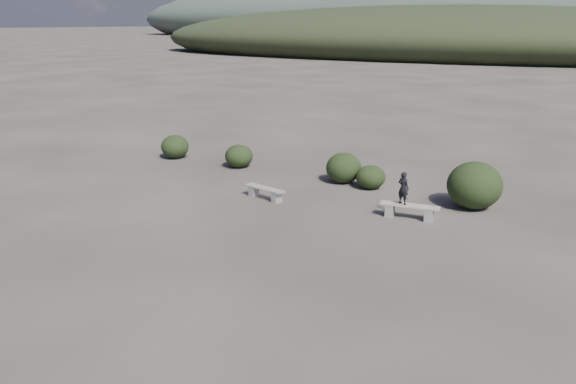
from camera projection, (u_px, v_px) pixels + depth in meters
The scene contains 9 objects.
ground at pixel (233, 277), 13.28m from camera, with size 1200.00×1200.00×0.00m, color #302A25.
bench_left at pixel (265, 192), 19.05m from camera, with size 1.65×0.64×0.40m.
bench_right at pixel (409, 210), 17.13m from camera, with size 1.83×0.63×0.45m.
seated_person at pixel (403, 188), 17.01m from camera, with size 0.37×0.24×1.01m, color black.
shrub_a at pixel (239, 156), 23.17m from camera, with size 1.16×1.16×0.95m, color black.
shrub_b at pixel (344, 168), 20.94m from camera, with size 1.32×1.32×1.13m, color black.
shrub_c at pixel (371, 177), 20.22m from camera, with size 1.07×1.07×0.85m, color black.
shrub_d at pixel (475, 185), 17.98m from camera, with size 1.74×1.74×1.52m, color black.
shrub_f at pixel (175, 147), 24.75m from camera, with size 1.21×1.21×1.03m, color black.
Camera 1 is at (7.31, -9.77, 5.77)m, focal length 35.00 mm.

